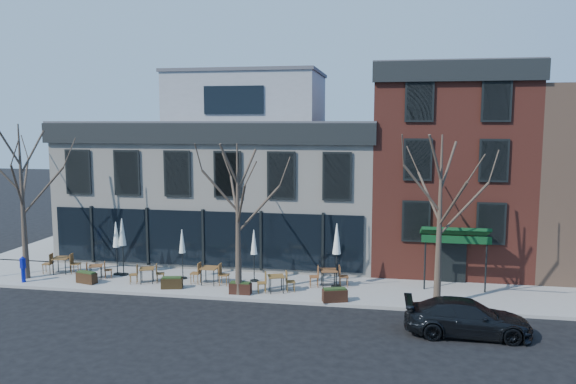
% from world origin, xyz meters
% --- Properties ---
extents(ground, '(120.00, 120.00, 0.00)m').
position_xyz_m(ground, '(0.00, 0.00, 0.00)').
color(ground, black).
rests_on(ground, ground).
extents(sidewalk_front, '(33.50, 4.70, 0.15)m').
position_xyz_m(sidewalk_front, '(3.25, -2.15, 0.07)').
color(sidewalk_front, gray).
rests_on(sidewalk_front, ground).
extents(sidewalk_side, '(4.50, 12.00, 0.15)m').
position_xyz_m(sidewalk_side, '(-11.25, 6.00, 0.07)').
color(sidewalk_side, gray).
rests_on(sidewalk_side, ground).
extents(corner_building, '(18.39, 10.39, 11.10)m').
position_xyz_m(corner_building, '(0.07, 5.07, 4.72)').
color(corner_building, beige).
rests_on(corner_building, ground).
extents(red_brick_building, '(8.20, 11.78, 11.18)m').
position_xyz_m(red_brick_building, '(13.00, 4.98, 5.64)').
color(red_brick_building, maroon).
rests_on(red_brick_building, ground).
extents(tree_corner, '(3.93, 3.98, 7.92)m').
position_xyz_m(tree_corner, '(-8.49, -3.20, 4.25)').
color(tree_corner, '#382B21').
rests_on(tree_corner, sidewalk_front).
extents(tree_mid, '(3.50, 3.55, 7.04)m').
position_xyz_m(tree_mid, '(3.01, -3.90, 3.79)').
color(tree_mid, '#382B21').
rests_on(tree_mid, sidewalk_front).
extents(tree_right, '(3.72, 3.77, 7.48)m').
position_xyz_m(tree_right, '(12.01, -3.90, 4.02)').
color(tree_right, '#382B21').
rests_on(tree_right, sidewalk_front).
extents(parked_sedan, '(4.78, 2.01, 1.38)m').
position_xyz_m(parked_sedan, '(12.88, -6.89, 0.69)').
color(parked_sedan, black).
rests_on(parked_sedan, ground).
extents(call_box, '(0.27, 0.26, 1.33)m').
position_xyz_m(call_box, '(-8.19, -3.91, 0.86)').
color(call_box, '#0B1594').
rests_on(call_box, sidewalk_front).
extents(cafe_set_0, '(2.06, 0.93, 1.06)m').
position_xyz_m(cafe_set_0, '(-7.23, -2.05, 0.69)').
color(cafe_set_0, brown).
rests_on(cafe_set_0, sidewalk_front).
extents(cafe_set_1, '(1.64, 1.03, 0.86)m').
position_xyz_m(cafe_set_1, '(-4.91, -2.68, 0.59)').
color(cafe_set_1, brown).
rests_on(cafe_set_1, sidewalk_front).
extents(cafe_set_2, '(1.79, 0.99, 0.92)m').
position_xyz_m(cafe_set_2, '(-2.00, -2.92, 0.62)').
color(cafe_set_2, brown).
rests_on(cafe_set_2, sidewalk_front).
extents(cafe_set_3, '(2.00, 0.82, 1.05)m').
position_xyz_m(cafe_set_3, '(1.16, -2.59, 0.69)').
color(cafe_set_3, brown).
rests_on(cafe_set_3, sidewalk_front).
extents(cafe_set_4, '(1.89, 1.05, 0.97)m').
position_xyz_m(cafe_set_4, '(4.67, -3.28, 0.65)').
color(cafe_set_4, brown).
rests_on(cafe_set_4, sidewalk_front).
extents(cafe_set_5, '(2.00, 0.93, 1.03)m').
position_xyz_m(cafe_set_5, '(7.02, -1.95, 0.68)').
color(cafe_set_5, brown).
rests_on(cafe_set_5, sidewalk_front).
extents(umbrella_0, '(0.45, 0.45, 2.82)m').
position_xyz_m(umbrella_0, '(-4.20, -1.75, 2.14)').
color(umbrella_0, black).
rests_on(umbrella_0, sidewalk_front).
extents(umbrella_1, '(0.48, 0.48, 3.02)m').
position_xyz_m(umbrella_1, '(-3.84, -1.78, 2.28)').
color(umbrella_1, black).
rests_on(umbrella_1, sidewalk_front).
extents(umbrella_2, '(0.41, 0.41, 2.58)m').
position_xyz_m(umbrella_2, '(-0.52, -1.87, 1.97)').
color(umbrella_2, black).
rests_on(umbrella_2, sidewalk_front).
extents(umbrella_3, '(0.42, 0.42, 2.65)m').
position_xyz_m(umbrella_3, '(3.21, -1.68, 2.02)').
color(umbrella_3, black).
rests_on(umbrella_3, sidewalk_front).
extents(umbrella_4, '(0.50, 0.50, 3.15)m').
position_xyz_m(umbrella_4, '(7.39, -1.97, 2.38)').
color(umbrella_4, black).
rests_on(umbrella_4, sidewalk_front).
extents(planter_0, '(1.12, 0.67, 0.59)m').
position_xyz_m(planter_0, '(-4.96, -3.50, 0.44)').
color(planter_0, black).
rests_on(planter_0, sidewalk_front).
extents(planter_1, '(1.08, 0.61, 0.57)m').
position_xyz_m(planter_1, '(-0.42, -3.59, 0.43)').
color(planter_1, black).
rests_on(planter_1, sidewalk_front).
extents(planter_2, '(1.03, 0.41, 0.57)m').
position_xyz_m(planter_2, '(3.07, -3.85, 0.44)').
color(planter_2, black).
rests_on(planter_2, sidewalk_front).
extents(planter_3, '(1.19, 0.76, 0.62)m').
position_xyz_m(planter_3, '(7.54, -4.20, 0.46)').
color(planter_3, black).
rests_on(planter_3, sidewalk_front).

